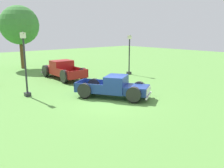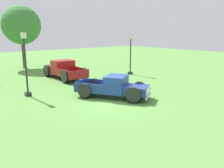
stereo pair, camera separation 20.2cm
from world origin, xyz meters
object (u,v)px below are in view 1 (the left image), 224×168
Objects in this scene: lamp_post_far at (129,54)px; oak_tree_east at (19,25)px; pickup_truck_foreground at (117,87)px; pickup_truck_behind_left at (62,70)px; lamp_post_near at (25,63)px.

oak_tree_east is (-6.61, 10.79, 2.82)m from lamp_post_far.
oak_tree_east is (0.05, 16.39, 4.17)m from pickup_truck_foreground.
oak_tree_east is (-0.51, 8.19, 4.08)m from pickup_truck_behind_left.
pickup_truck_foreground is 8.22m from pickup_truck_behind_left.
pickup_truck_foreground is 8.81m from lamp_post_far.
pickup_truck_behind_left is at bearing 156.96° from lamp_post_far.
pickup_truck_foreground is 6.16m from lamp_post_near.
pickup_truck_behind_left is 1.29× the size of lamp_post_near.
pickup_truck_behind_left is (0.56, 8.20, 0.09)m from pickup_truck_foreground.
pickup_truck_foreground is at bearing -90.18° from oak_tree_east.
lamp_post_far reaches higher than pickup_truck_behind_left.
lamp_post_near is (-4.79, -3.99, 1.43)m from pickup_truck_behind_left.
pickup_truck_foreground is 16.91m from oak_tree_east.
lamp_post_far is 12.97m from oak_tree_east.
pickup_truck_behind_left is at bearing 86.10° from pickup_truck_foreground.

